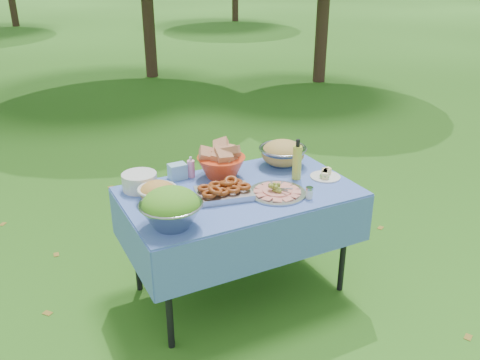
% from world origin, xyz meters
% --- Properties ---
extents(ground, '(80.00, 80.00, 0.00)m').
position_xyz_m(ground, '(0.00, 0.00, 0.00)').
color(ground, '#163309').
rests_on(ground, ground).
extents(picnic_table, '(1.46, 0.86, 0.76)m').
position_xyz_m(picnic_table, '(0.00, 0.00, 0.38)').
color(picnic_table, '#84B6FF').
rests_on(picnic_table, ground).
extents(salad_bowl, '(0.45, 0.45, 0.23)m').
position_xyz_m(salad_bowl, '(-0.55, -0.25, 0.88)').
color(salad_bowl, '#979CA0').
rests_on(salad_bowl, picnic_table).
extents(pasta_bowl_white, '(0.31, 0.31, 0.13)m').
position_xyz_m(pasta_bowl_white, '(-0.51, 0.09, 0.83)').
color(pasta_bowl_white, silver).
rests_on(pasta_bowl_white, picnic_table).
extents(plate_stack, '(0.28, 0.28, 0.11)m').
position_xyz_m(plate_stack, '(-0.56, 0.31, 0.82)').
color(plate_stack, silver).
rests_on(plate_stack, picnic_table).
extents(wipes_box, '(0.12, 0.09, 0.10)m').
position_xyz_m(wipes_box, '(-0.28, 0.36, 0.81)').
color(wipes_box, '#8BC0DE').
rests_on(wipes_box, picnic_table).
extents(sanitizer_bottle, '(0.06, 0.06, 0.14)m').
position_xyz_m(sanitizer_bottle, '(-0.19, 0.34, 0.83)').
color(sanitizer_bottle, '#FF97C6').
rests_on(sanitizer_bottle, picnic_table).
extents(bread_bowl, '(0.36, 0.36, 0.22)m').
position_xyz_m(bread_bowl, '(-0.01, 0.26, 0.87)').
color(bread_bowl, red).
rests_on(bread_bowl, picnic_table).
extents(pasta_bowl_steel, '(0.44, 0.44, 0.18)m').
position_xyz_m(pasta_bowl_steel, '(0.47, 0.25, 0.85)').
color(pasta_bowl_steel, '#979CA0').
rests_on(pasta_bowl_steel, picnic_table).
extents(fried_tray, '(0.38, 0.30, 0.08)m').
position_xyz_m(fried_tray, '(-0.13, -0.03, 0.80)').
color(fried_tray, '#B3B4B8').
rests_on(fried_tray, picnic_table).
extents(charcuterie_platter, '(0.40, 0.40, 0.08)m').
position_xyz_m(charcuterie_platter, '(0.19, -0.15, 0.80)').
color(charcuterie_platter, '#9EA1A4').
rests_on(charcuterie_platter, picnic_table).
extents(oil_bottle, '(0.06, 0.06, 0.28)m').
position_xyz_m(oil_bottle, '(0.42, -0.01, 0.90)').
color(oil_bottle, '#C3CF40').
rests_on(oil_bottle, picnic_table).
extents(cheese_plate, '(0.22, 0.22, 0.06)m').
position_xyz_m(cheese_plate, '(0.61, -0.08, 0.79)').
color(cheese_plate, silver).
rests_on(cheese_plate, picnic_table).
extents(shaker, '(0.06, 0.06, 0.07)m').
position_xyz_m(shaker, '(0.33, -0.30, 0.80)').
color(shaker, white).
rests_on(shaker, picnic_table).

